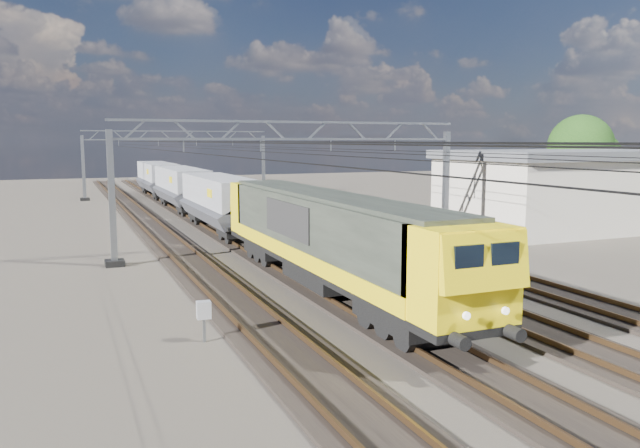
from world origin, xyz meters
name	(u,v)px	position (x,y,z in m)	size (l,w,h in m)	color
ground	(326,266)	(0.00, 0.00, 0.00)	(160.00, 160.00, 0.00)	#2A2520
track_outer_west	(204,275)	(-6.00, 0.00, 0.07)	(2.60, 140.00, 0.30)	black
track_loco	(287,268)	(-2.00, 0.00, 0.07)	(2.60, 140.00, 0.30)	black
track_inner_east	(363,262)	(2.00, 0.00, 0.07)	(2.60, 140.00, 0.30)	black
track_outer_east	(431,256)	(6.00, 0.00, 0.07)	(2.60, 140.00, 0.30)	black
catenary_gantry_mid	(297,181)	(0.00, 4.00, 3.91)	(19.90, 0.90, 7.11)	gray
catenary_gantry_far	(178,161)	(0.00, 40.00, 3.91)	(19.90, 0.90, 7.11)	gray
overhead_wires	(273,146)	(0.00, 8.00, 5.75)	(12.03, 140.00, 0.53)	black
locomotive	(327,235)	(-2.00, -4.71, 2.33)	(2.76, 21.10, 3.62)	black
hopper_wagon_lead	(221,199)	(-2.00, 12.99, 2.23)	(3.38, 13.00, 3.25)	black
hopper_wagon_mid	(182,185)	(-2.00, 27.19, 2.23)	(3.38, 13.00, 3.25)	black
hopper_wagon_third	(158,176)	(-2.00, 41.39, 2.23)	(3.38, 13.00, 3.25)	black
trackside_cabinet	(204,311)	(-7.96, -9.17, 0.96)	(0.45, 0.35, 1.27)	gray
industrial_shed	(579,188)	(22.00, 6.00, 2.73)	(18.60, 10.60, 5.40)	beige
tree_far	(585,150)	(30.32, 13.79, 5.30)	(5.95, 5.55, 8.30)	#322416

